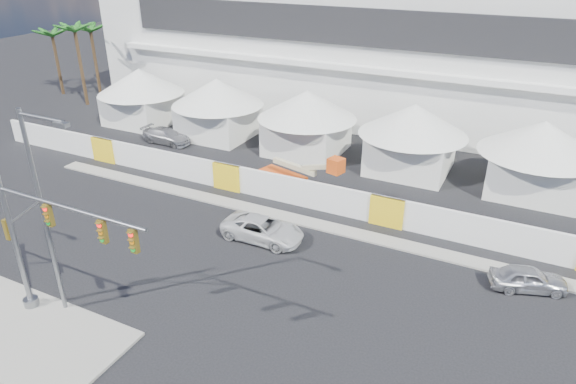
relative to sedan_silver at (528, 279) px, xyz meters
The scene contains 12 objects.
ground 18.41m from the sedan_silver, 142.43° to the right, with size 160.00×160.00×0.00m, color black.
median_island 25.03m from the sedan_silver, 145.36° to the right, with size 10.00×5.00×0.15m, color gray.
stadium 32.07m from the sedan_silver, 100.98° to the left, with size 80.00×24.80×21.98m.
tent_row 19.18m from the sedan_silver, 137.79° to the left, with size 53.40×8.40×5.40m.
hoarding_fence 9.20m from the sedan_silver, 159.10° to the left, with size 70.00×0.25×2.00m, color white.
palm_cluster 51.78m from the sedan_silver, 159.17° to the left, with size 10.60×10.60×8.55m.
sedan_silver is the anchor object (origin of this frame).
pickup_curb 14.93m from the sedan_silver, behind, with size 5.09×2.35×1.41m, color silver.
lot_car_c 32.04m from the sedan_silver, 163.76° to the left, with size 4.67×1.90×1.36m, color #A4A4A8.
traffic_mast 24.05m from the sedan_silver, 147.84° to the right, with size 8.64×0.72×7.37m.
streetlight_median 24.00m from the sedan_silver, 149.08° to the right, with size 2.81×0.28×10.16m.
boom_lift 17.31m from the sedan_silver, 162.14° to the left, with size 7.41×2.53×3.65m.
Camera 1 is at (13.22, -14.05, 16.43)m, focal length 32.00 mm.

